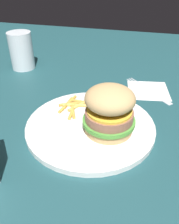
{
  "coord_description": "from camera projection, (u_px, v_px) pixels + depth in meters",
  "views": [
    {
      "loc": [
        0.41,
        0.1,
        0.31
      ],
      "look_at": [
        0.01,
        -0.0,
        0.04
      ],
      "focal_mm": 37.56,
      "sensor_mm": 36.0,
      "label": 1
    }
  ],
  "objects": [
    {
      "name": "ground_plane",
      "position": [
        92.0,
        125.0,
        0.52
      ],
      "size": [
        1.6,
        1.6,
        0.0
      ],
      "primitive_type": "plane",
      "color": "#1E474C"
    },
    {
      "name": "plate",
      "position": [
        89.0,
        126.0,
        0.51
      ],
      "size": [
        0.28,
        0.28,
        0.01
      ],
      "primitive_type": "cylinder",
      "color": "white",
      "rests_on": "ground_plane"
    },
    {
      "name": "sandwich",
      "position": [
        109.0,
        110.0,
        0.46
      ],
      "size": [
        0.11,
        0.11,
        0.1
      ],
      "color": "tan",
      "rests_on": "plate"
    },
    {
      "name": "fries_pile",
      "position": [
        73.0,
        105.0,
        0.56
      ],
      "size": [
        0.1,
        0.07,
        0.01
      ],
      "color": "gold",
      "rests_on": "plate"
    },
    {
      "name": "napkin",
      "position": [
        148.0,
        90.0,
        0.65
      ],
      "size": [
        0.13,
        0.13,
        0.0
      ],
      "primitive_type": "cube",
      "rotation": [
        0.0,
        0.0,
        0.16
      ],
      "color": "white",
      "rests_on": "ground_plane"
    },
    {
      "name": "fork",
      "position": [
        148.0,
        89.0,
        0.65
      ],
      "size": [
        0.14,
        0.13,
        0.0
      ],
      "color": "silver",
      "rests_on": "napkin"
    },
    {
      "name": "drink_glass",
      "position": [
        22.0,
        53.0,
        0.76
      ],
      "size": [
        0.07,
        0.07,
        0.12
      ],
      "color": "silver",
      "rests_on": "ground_plane"
    }
  ]
}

